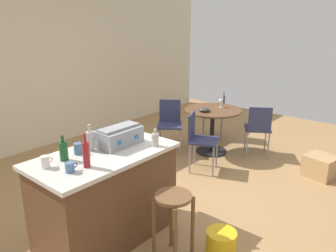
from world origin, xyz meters
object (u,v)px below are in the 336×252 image
at_px(bottle_2, 155,139).
at_px(toolbox, 119,136).
at_px(bottle_1, 90,141).
at_px(cardboard_box, 320,166).
at_px(cup_0, 45,162).
at_px(cup_1, 78,149).
at_px(serving_bowl, 204,109).
at_px(folding_chair_left, 217,112).
at_px(cup_2, 70,167).
at_px(wine_glass, 221,101).
at_px(dining_table, 213,120).
at_px(folding_chair_right, 170,121).
at_px(folding_chair_near, 199,137).
at_px(folding_chair_far, 258,127).
at_px(bottle_3, 64,151).
at_px(plastic_bucket, 221,243).
at_px(bottle_0, 86,154).
at_px(wooden_stool, 173,213).

bearing_deg(bottle_2, toolbox, 124.94).
relative_size(bottle_1, cardboard_box, 0.66).
bearing_deg(cup_0, cup_1, 7.35).
distance_m(cup_1, serving_bowl, 2.65).
xyz_separation_m(folding_chair_left, cup_0, (-3.90, -0.70, 0.49)).
relative_size(cup_2, serving_bowl, 0.64).
xyz_separation_m(cup_0, wine_glass, (3.40, 0.33, -0.13)).
bearing_deg(folding_chair_left, cup_1, -169.47).
relative_size(dining_table, folding_chair_right, 1.09).
distance_m(toolbox, bottle_1, 0.30).
bearing_deg(folding_chair_near, bottle_1, -177.56).
bearing_deg(cup_0, folding_chair_far, -4.99).
xyz_separation_m(folding_chair_right, cardboard_box, (0.60, -2.31, -0.36)).
xyz_separation_m(folding_chair_far, bottle_3, (-3.34, 0.33, 0.52)).
relative_size(folding_chair_far, folding_chair_left, 1.01).
height_order(dining_table, folding_chair_right, folding_chair_right).
bearing_deg(cardboard_box, serving_bowl, 103.60).
bearing_deg(cup_2, serving_bowl, 11.96).
distance_m(folding_chair_far, wine_glass, 0.75).
bearing_deg(bottle_2, cup_0, 159.78).
height_order(folding_chair_right, plastic_bucket, folding_chair_right).
bearing_deg(bottle_1, cardboard_box, -25.44).
bearing_deg(folding_chair_right, cup_2, -156.43).
xyz_separation_m(bottle_0, plastic_bucket, (0.80, -0.90, -0.93)).
bearing_deg(cup_2, dining_table, 10.66).
relative_size(wine_glass, plastic_bucket, 0.49).
xyz_separation_m(folding_chair_far, plastic_bucket, (-2.50, -0.85, -0.38)).
distance_m(folding_chair_far, folding_chair_right, 1.46).
xyz_separation_m(bottle_1, cup_1, (-0.13, 0.02, -0.05)).
relative_size(folding_chair_right, bottle_0, 2.82).
height_order(toolbox, wine_glass, toolbox).
distance_m(folding_chair_far, cup_2, 3.48).
relative_size(folding_chair_right, wine_glass, 6.04).
relative_size(folding_chair_near, folding_chair_right, 1.00).
bearing_deg(bottle_1, dining_table, 6.79).
distance_m(folding_chair_near, folding_chair_far, 1.14).
bearing_deg(cardboard_box, bottle_1, 154.56).
height_order(folding_chair_far, bottle_1, bottle_1).
relative_size(wooden_stool, bottle_3, 2.79).
bearing_deg(bottle_2, wooden_stool, -121.27).
xyz_separation_m(folding_chair_left, serving_bowl, (-0.91, -0.32, 0.29)).
distance_m(bottle_3, cup_2, 0.28).
xyz_separation_m(toolbox, bottle_0, (-0.55, -0.19, 0.03)).
relative_size(bottle_1, cup_0, 2.43).
relative_size(folding_chair_right, plastic_bucket, 2.99).
height_order(folding_chair_far, plastic_bucket, folding_chair_far).
bearing_deg(dining_table, folding_chair_near, -161.68).
xyz_separation_m(folding_chair_right, cup_0, (-2.81, -0.96, 0.47)).
distance_m(wooden_stool, cup_1, 1.07).
xyz_separation_m(bottle_1, serving_bowl, (2.49, 0.35, -0.25)).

